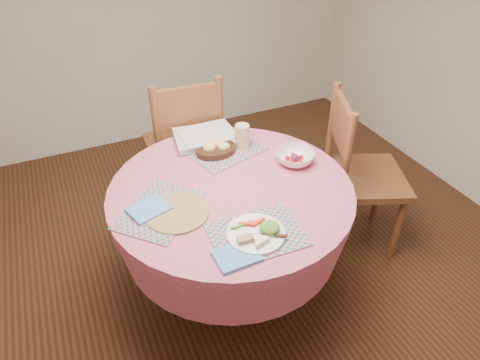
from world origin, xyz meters
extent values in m
plane|color=#331C0F|center=(0.00, 0.00, 0.00)|extent=(4.00, 4.00, 0.00)
cylinder|color=#D16172|center=(0.00, 0.00, 0.73)|extent=(1.24, 1.24, 0.04)
cone|color=#D16172|center=(0.00, 0.00, 0.56)|extent=(1.24, 1.24, 0.30)
cylinder|color=black|center=(0.00, 0.00, 0.22)|extent=(0.14, 0.14, 0.44)
cylinder|color=black|center=(0.00, 0.00, 0.03)|extent=(0.56, 0.56, 0.06)
cube|color=brown|center=(0.94, 0.06, 0.49)|extent=(0.61, 0.62, 0.04)
cylinder|color=brown|center=(1.04, -0.20, 0.25)|extent=(0.06, 0.06, 0.49)
cylinder|color=brown|center=(1.19, 0.17, 0.25)|extent=(0.06, 0.06, 0.49)
cylinder|color=brown|center=(0.69, -0.05, 0.25)|extent=(0.06, 0.06, 0.49)
cylinder|color=brown|center=(0.84, 0.31, 0.25)|extent=(0.06, 0.06, 0.49)
cylinder|color=brown|center=(0.67, -0.04, 0.77)|extent=(0.06, 0.06, 0.55)
cylinder|color=brown|center=(0.82, 0.32, 0.77)|extent=(0.06, 0.06, 0.55)
cube|color=brown|center=(0.75, 0.14, 0.87)|extent=(0.18, 0.38, 0.26)
cube|color=brown|center=(0.02, 0.88, 0.50)|extent=(0.52, 0.50, 0.04)
cylinder|color=brown|center=(0.23, 1.06, 0.25)|extent=(0.05, 0.05, 0.50)
cylinder|color=brown|center=(-0.16, 1.08, 0.25)|extent=(0.05, 0.05, 0.50)
cylinder|color=brown|center=(0.21, 0.68, 0.25)|extent=(0.05, 0.05, 0.50)
cylinder|color=brown|center=(-0.19, 0.70, 0.25)|extent=(0.05, 0.05, 0.50)
cylinder|color=brown|center=(0.21, 0.66, 0.78)|extent=(0.05, 0.05, 0.56)
cylinder|color=brown|center=(-0.19, 0.68, 0.78)|extent=(0.05, 0.05, 0.56)
cube|color=brown|center=(0.01, 0.67, 0.89)|extent=(0.40, 0.06, 0.27)
cube|color=#147472|center=(-0.04, -0.37, 0.75)|extent=(0.41, 0.32, 0.01)
cube|color=#147472|center=(-0.38, -0.03, 0.75)|extent=(0.50, 0.49, 0.01)
cube|color=#147472|center=(0.11, 0.33, 0.75)|extent=(0.47, 0.40, 0.01)
cylinder|color=olive|center=(-0.31, -0.08, 0.76)|extent=(0.30, 0.30, 0.01)
cube|color=#528DD3|center=(-0.17, -0.45, 0.76)|extent=(0.18, 0.15, 0.01)
cube|color=#528DD3|center=(-0.42, -0.01, 0.76)|extent=(0.21, 0.19, 0.01)
cylinder|color=white|center=(-0.04, -0.37, 0.76)|extent=(0.26, 0.26, 0.01)
ellipsoid|color=#2C5D1F|center=(0.02, -0.38, 0.79)|extent=(0.10, 0.10, 0.04)
cylinder|color=beige|center=(-0.05, -0.43, 0.78)|extent=(0.11, 0.11, 0.02)
cube|color=#906E53|center=(-0.11, -0.40, 0.78)|extent=(0.07, 0.04, 0.02)
cube|color=silver|center=(-0.02, -0.40, 0.77)|extent=(0.14, 0.08, 0.00)
cylinder|color=black|center=(0.05, 0.32, 0.77)|extent=(0.23, 0.23, 0.03)
ellipsoid|color=#F5BD7D|center=(0.01, 0.32, 0.81)|extent=(0.07, 0.06, 0.05)
ellipsoid|color=#F5BD7D|center=(0.07, 0.35, 0.81)|extent=(0.07, 0.06, 0.05)
ellipsoid|color=#F5BD7D|center=(0.09, 0.30, 0.81)|extent=(0.07, 0.06, 0.05)
cylinder|color=#D2B591|center=(0.21, 0.32, 0.82)|extent=(0.08, 0.08, 0.14)
torus|color=#D2B591|center=(0.25, 0.32, 0.82)|extent=(0.07, 0.01, 0.07)
imported|color=white|center=(0.41, 0.06, 0.78)|extent=(0.27, 0.27, 0.07)
sphere|color=red|center=(0.45, 0.06, 0.77)|extent=(0.03, 0.03, 0.03)
sphere|color=red|center=(0.42, 0.10, 0.77)|extent=(0.03, 0.03, 0.03)
sphere|color=red|center=(0.37, 0.09, 0.77)|extent=(0.03, 0.03, 0.03)
sphere|color=red|center=(0.37, 0.04, 0.77)|extent=(0.03, 0.03, 0.03)
sphere|color=red|center=(0.42, 0.03, 0.77)|extent=(0.03, 0.03, 0.03)
sphere|color=#4F163C|center=(0.41, 0.06, 0.78)|extent=(0.05, 0.05, 0.05)
cube|color=silver|center=(0.04, 0.48, 0.77)|extent=(0.38, 0.32, 0.03)
cube|color=silver|center=(0.06, 0.48, 0.80)|extent=(0.32, 0.25, 0.01)
camera|label=1|loc=(-0.67, -1.58, 2.04)|focal=32.00mm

